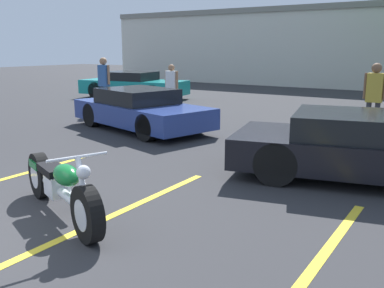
# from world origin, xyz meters

# --- Properties ---
(parking_stripe_middle) EXTENTS (0.12, 5.78, 0.01)m
(parking_stripe_middle) POSITION_xyz_m (1.29, 1.46, 0.00)
(parking_stripe_middle) COLOR yellow
(parking_stripe_middle) RESTS_ON ground
(far_building) EXTENTS (32.00, 4.20, 4.40)m
(far_building) POSITION_xyz_m (0.00, 23.54, 2.34)
(far_building) COLOR beige
(far_building) RESTS_ON ground
(motorcycle) EXTENTS (2.37, 1.13, 0.97)m
(motorcycle) POSITION_xyz_m (0.75, 1.88, 0.40)
(motorcycle) COLOR black
(motorcycle) RESTS_ON ground
(show_car_hood_open) EXTENTS (4.57, 2.80, 1.94)m
(show_car_hood_open) POSITION_xyz_m (3.68, 5.71, 0.56)
(show_car_hood_open) COLOR black
(show_car_hood_open) RESTS_ON ground
(parked_car_left_row) EXTENTS (4.78, 2.43, 1.14)m
(parked_car_left_row) POSITION_xyz_m (-7.28, 12.57, 0.57)
(parked_car_left_row) COLOR teal
(parked_car_left_row) RESTS_ON ground
(parked_car_right_row) EXTENTS (4.49, 2.78, 1.08)m
(parked_car_right_row) POSITION_xyz_m (-2.33, 7.14, 0.53)
(parked_car_right_row) COLOR navy
(parked_car_right_row) RESTS_ON ground
(spectator_near_motorcycle) EXTENTS (0.52, 0.21, 1.62)m
(spectator_near_motorcycle) POSITION_xyz_m (-3.30, 9.92, 0.96)
(spectator_near_motorcycle) COLOR gray
(spectator_near_motorcycle) RESTS_ON ground
(spectator_by_show_car) EXTENTS (0.52, 0.24, 1.83)m
(spectator_by_show_car) POSITION_xyz_m (-5.29, 8.83, 1.10)
(spectator_by_show_car) COLOR #333338
(spectator_by_show_car) RESTS_ON ground
(spectator_midground) EXTENTS (0.52, 0.24, 1.80)m
(spectator_midground) POSITION_xyz_m (3.08, 9.35, 1.08)
(spectator_midground) COLOR #333338
(spectator_midground) RESTS_ON ground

